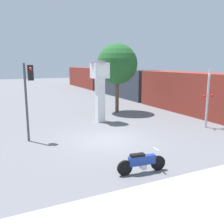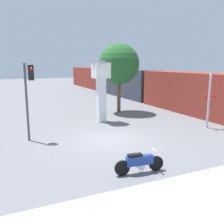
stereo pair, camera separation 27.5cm
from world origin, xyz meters
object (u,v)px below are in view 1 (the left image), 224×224
at_px(motorcycle, 142,162).
at_px(street_tree, 117,64).
at_px(clock_tower, 100,81).
at_px(traffic_light, 28,88).
at_px(freight_train, 122,82).
at_px(railroad_crossing_signal, 208,96).

relative_size(motorcycle, street_tree, 0.35).
xyz_separation_m(motorcycle, clock_tower, (1.93, 8.63, 2.50)).
xyz_separation_m(motorcycle, traffic_light, (-3.23, 6.06, 2.44)).
bearing_deg(street_tree, freight_train, 59.91).
xyz_separation_m(freight_train, railroad_crossing_signal, (-2.88, -17.19, 0.37)).
xyz_separation_m(clock_tower, railroad_crossing_signal, (5.60, -4.57, -0.85)).
bearing_deg(motorcycle, street_tree, 73.80).
bearing_deg(railroad_crossing_signal, motorcycle, -151.63).
bearing_deg(clock_tower, freight_train, 56.12).
height_order(motorcycle, clock_tower, clock_tower).
bearing_deg(railroad_crossing_signal, freight_train, 80.49).
relative_size(motorcycle, railroad_crossing_signal, 0.53).
distance_m(motorcycle, freight_train, 23.69).
relative_size(motorcycle, traffic_light, 0.48).
distance_m(motorcycle, traffic_light, 7.28).
bearing_deg(freight_train, traffic_light, -131.89).
bearing_deg(traffic_light, railroad_crossing_signal, -10.51).
bearing_deg(clock_tower, railroad_crossing_signal, -39.22).
relative_size(motorcycle, freight_train, 0.05).
relative_size(freight_train, street_tree, 6.77).
distance_m(traffic_light, street_tree, 9.51).
bearing_deg(traffic_light, motorcycle, -61.95).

